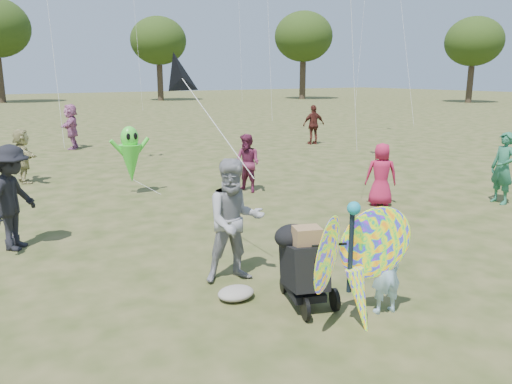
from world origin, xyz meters
TOP-DOWN VIEW (x-y plane):
  - ground at (0.00, 0.00)m, footprint 160.00×160.00m
  - child_girl at (0.06, -1.13)m, footprint 0.47×0.37m
  - adult_man at (-1.02, 0.80)m, footprint 1.03×0.90m
  - grey_bag at (-1.34, 0.24)m, footprint 0.52×0.42m
  - crowd_a at (4.03, 2.72)m, footprint 0.84×0.81m
  - crowd_b at (-3.53, 4.05)m, footprint 1.26×1.36m
  - crowd_d at (-2.54, 9.90)m, footprint 0.54×1.44m
  - crowd_e at (2.14, 5.53)m, footprint 0.78×0.88m
  - crowd_f at (6.56, 1.31)m, footprint 0.51×0.68m
  - crowd_h at (9.35, 11.68)m, footprint 1.06×0.62m
  - crowd_j at (0.19, 15.94)m, footprint 1.16×1.76m
  - jogging_stroller at (-0.68, -0.36)m, footprint 0.73×1.13m
  - butterfly_kite at (-0.53, -1.17)m, footprint 1.74×0.75m
  - delta_kite_rig at (-1.10, 2.28)m, footprint 0.94×1.71m
  - alien_kite at (-0.47, 6.88)m, footprint 1.12×0.69m
  - tree_line at (3.67, 44.99)m, footprint 91.78×33.60m

SIDE VIEW (x-z plane):
  - ground at x=0.00m, z-range 0.00..0.00m
  - grey_bag at x=-1.34m, z-range 0.00..0.16m
  - child_girl at x=0.06m, z-range 0.00..1.15m
  - jogging_stroller at x=-0.68m, z-range 0.07..1.16m
  - crowd_a at x=4.03m, z-range 0.00..1.46m
  - crowd_e at x=2.14m, z-range 0.00..1.50m
  - crowd_d at x=-2.54m, z-range 0.00..1.52m
  - butterfly_kite at x=-0.53m, z-range -0.09..1.66m
  - crowd_f at x=6.56m, z-range 0.00..1.69m
  - crowd_h at x=9.35m, z-range 0.00..1.69m
  - crowd_j at x=0.19m, z-range 0.00..1.82m
  - adult_man at x=-1.02m, z-range 0.00..1.83m
  - crowd_b at x=-3.53m, z-range 0.00..1.83m
  - alien_kite at x=-0.47m, z-range 0.10..1.84m
  - delta_kite_rig at x=-1.10m, z-range 1.99..3.86m
  - tree_line at x=3.67m, z-range 1.47..12.25m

